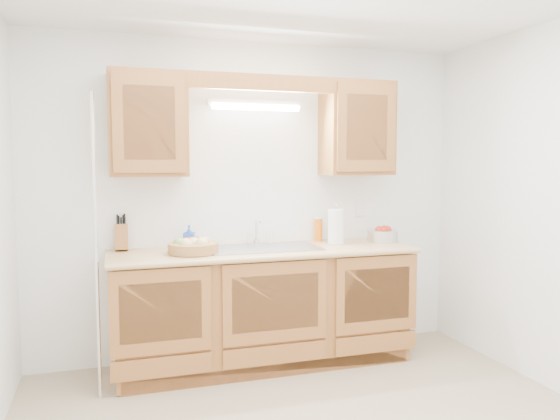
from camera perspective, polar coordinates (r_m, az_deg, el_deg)
name	(u,v)px	position (r m, az deg, el deg)	size (l,w,h in m)	color
room	(323,218)	(2.98, 4.56, -0.85)	(3.52, 3.50, 2.50)	tan
base_cabinets	(264,308)	(4.25, -1.72, -10.17)	(2.20, 0.60, 0.86)	#9A632D
countertop	(264,251)	(4.14, -1.68, -4.34)	(2.30, 0.63, 0.04)	tan
upper_cabinet_left	(148,125)	(4.10, -13.66, 8.67)	(0.55, 0.33, 0.75)	#9A632D
upper_cabinet_right	(357,129)	(4.53, 8.02, 8.40)	(0.55, 0.33, 0.75)	#9A632D
valance	(263,83)	(4.13, -1.74, 13.17)	(2.20, 0.05, 0.12)	#9A632D
fluorescent_fixture	(256,105)	(4.33, -2.57, 10.89)	(0.76, 0.08, 0.08)	white
sink	(263,258)	(4.17, -1.75, -5.00)	(0.84, 0.46, 0.36)	#9E9EA3
wire_shelf_pole	(96,248)	(3.72, -18.67, -3.80)	(0.03, 0.03, 2.00)	silver
outlet_plate	(360,209)	(4.73, 8.41, 0.07)	(0.08, 0.01, 0.12)	white
fruit_basket	(193,246)	(3.98, -9.03, -3.76)	(0.47, 0.47, 0.11)	#AA7544
knife_block	(121,237)	(4.21, -16.24, -2.72)	(0.10, 0.16, 0.28)	#9A632D
orange_canister	(318,229)	(4.53, 4.03, -2.01)	(0.08, 0.08, 0.20)	orange
soap_bottle	(189,237)	(4.18, -9.47, -2.79)	(0.08, 0.08, 0.18)	blue
sponge	(188,246)	(4.27, -9.61, -3.74)	(0.11, 0.08, 0.02)	#CC333F
paper_towel	(336,227)	(4.39, 5.87, -1.77)	(0.16, 0.16, 0.33)	silver
apple_bowl	(382,235)	(4.57, 10.65, -2.56)	(0.33, 0.33, 0.13)	silver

